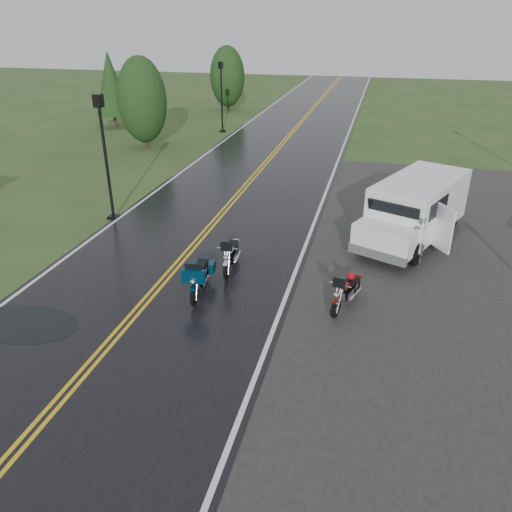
# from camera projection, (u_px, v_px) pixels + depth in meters

# --- Properties ---
(ground) EXTENTS (120.00, 120.00, 0.00)m
(ground) POSITION_uv_depth(u_px,v_px,m) (141.00, 308.00, 13.80)
(ground) COLOR #2D471E
(ground) RESTS_ON ground
(road) EXTENTS (8.00, 100.00, 0.04)m
(road) POSITION_uv_depth(u_px,v_px,m) (239.00, 194.00, 22.52)
(road) COLOR black
(road) RESTS_ON ground
(motorcycle_red) EXTENTS (1.23, 2.02, 1.12)m
(motorcycle_red) POSITION_uv_depth(u_px,v_px,m) (336.00, 301.00, 13.07)
(motorcycle_red) COLOR #561309
(motorcycle_red) RESTS_ON ground
(motorcycle_teal) EXTENTS (1.04, 2.16, 1.23)m
(motorcycle_teal) POSITION_uv_depth(u_px,v_px,m) (194.00, 287.00, 13.61)
(motorcycle_teal) COLOR #05273D
(motorcycle_teal) RESTS_ON ground
(motorcycle_silver) EXTENTS (0.91, 2.04, 1.17)m
(motorcycle_silver) POSITION_uv_depth(u_px,v_px,m) (226.00, 263.00, 15.00)
(motorcycle_silver) COLOR #B2B5BB
(motorcycle_silver) RESTS_ON ground
(van_white) EXTENTS (4.30, 6.11, 2.25)m
(van_white) POSITION_uv_depth(u_px,v_px,m) (367.00, 220.00, 16.67)
(van_white) COLOR white
(van_white) RESTS_ON ground
(person_at_van) EXTENTS (0.72, 0.66, 1.66)m
(person_at_van) POSITION_uv_depth(u_px,v_px,m) (417.00, 241.00, 15.91)
(person_at_van) COLOR #515055
(person_at_van) RESTS_ON ground
(lamp_post_near_left) EXTENTS (0.41, 0.41, 4.83)m
(lamp_post_near_left) POSITION_uv_depth(u_px,v_px,m) (106.00, 159.00, 18.87)
(lamp_post_near_left) COLOR black
(lamp_post_near_left) RESTS_ON ground
(lamp_post_far_left) EXTENTS (0.40, 0.40, 4.64)m
(lamp_post_far_left) POSITION_uv_depth(u_px,v_px,m) (222.00, 97.00, 33.70)
(lamp_post_far_left) COLOR black
(lamp_post_far_left) RESTS_ON ground
(tree_left_mid) EXTENTS (2.89, 2.89, 4.52)m
(tree_left_mid) POSITION_uv_depth(u_px,v_px,m) (143.00, 109.00, 29.71)
(tree_left_mid) COLOR #1E3D19
(tree_left_mid) RESTS_ON ground
(tree_left_far) EXTENTS (2.86, 2.86, 4.41)m
(tree_left_far) POSITION_uv_depth(u_px,v_px,m) (228.00, 83.00, 41.67)
(tree_left_far) COLOR #1E3D19
(tree_left_far) RESTS_ON ground
(pine_left_far) EXTENTS (2.43, 2.43, 5.06)m
(pine_left_far) POSITION_uv_depth(u_px,v_px,m) (111.00, 91.00, 35.10)
(pine_left_far) COLOR #1E3D19
(pine_left_far) RESTS_ON ground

